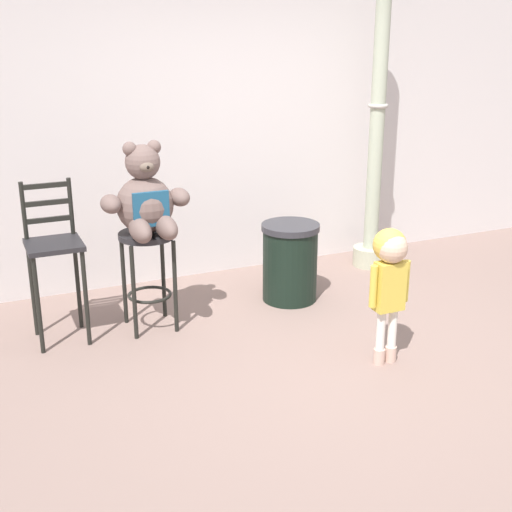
{
  "coord_description": "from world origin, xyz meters",
  "views": [
    {
      "loc": [
        -2.2,
        -3.58,
        2.24
      ],
      "look_at": [
        -0.33,
        0.68,
        0.64
      ],
      "focal_mm": 48.42,
      "sensor_mm": 36.0,
      "label": 1
    }
  ],
  "objects": [
    {
      "name": "child_walking",
      "position": [
        0.33,
        -0.02,
        0.69
      ],
      "size": [
        0.3,
        0.24,
        0.95
      ],
      "rotation": [
        0.0,
        0.0,
        0.8
      ],
      "color": "#D2AB99",
      "rests_on": "ground_plane"
    },
    {
      "name": "ground_plane",
      "position": [
        0.0,
        0.0,
        0.0
      ],
      "size": [
        24.0,
        24.0,
        0.0
      ],
      "primitive_type": "plane",
      "color": "gray"
    },
    {
      "name": "bar_stool_with_teddy",
      "position": [
        -0.99,
        1.19,
        0.55
      ],
      "size": [
        0.42,
        0.42,
        0.76
      ],
      "color": "black",
      "rests_on": "ground_plane"
    },
    {
      "name": "trash_bin",
      "position": [
        0.24,
        1.26,
        0.33
      ],
      "size": [
        0.48,
        0.48,
        0.66
      ],
      "color": "black",
      "rests_on": "ground_plane"
    },
    {
      "name": "lamppost",
      "position": [
        1.32,
        1.72,
        1.02
      ],
      "size": [
        0.32,
        0.32,
        2.61
      ],
      "color": "#AFB094",
      "rests_on": "ground_plane"
    },
    {
      "name": "bar_chair_empty",
      "position": [
        -1.65,
        1.26,
        0.67
      ],
      "size": [
        0.39,
        0.39,
        1.17
      ],
      "color": "black",
      "rests_on": "ground_plane"
    },
    {
      "name": "building_wall",
      "position": [
        0.0,
        2.3,
        1.68
      ],
      "size": [
        7.36,
        0.3,
        3.36
      ],
      "primitive_type": "cube",
      "color": "silver",
      "rests_on": "ground_plane"
    },
    {
      "name": "teddy_bear",
      "position": [
        -0.99,
        1.16,
        1.0
      ],
      "size": [
        0.65,
        0.58,
        0.68
      ],
      "color": "#6A554F",
      "rests_on": "bar_stool_with_teddy"
    }
  ]
}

